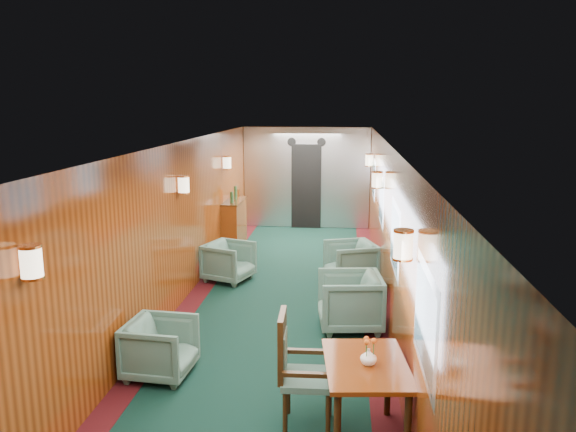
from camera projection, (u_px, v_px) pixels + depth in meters
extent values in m
plane|color=black|center=(277.00, 319.00, 7.79)|extent=(12.00, 12.00, 0.00)
cube|color=white|center=(276.00, 150.00, 7.32)|extent=(3.00, 12.00, 0.10)
cube|color=white|center=(276.00, 149.00, 7.32)|extent=(1.20, 12.00, 0.06)
cube|color=maroon|center=(307.00, 177.00, 13.40)|extent=(3.00, 0.10, 2.40)
cube|color=maroon|center=(168.00, 233.00, 7.70)|extent=(0.10, 12.00, 2.40)
cube|color=maroon|center=(389.00, 238.00, 7.40)|extent=(0.10, 12.00, 2.40)
cube|color=#370B0E|center=(182.00, 316.00, 7.93)|extent=(0.30, 12.00, 0.01)
cube|color=#370B0E|center=(375.00, 323.00, 7.66)|extent=(0.30, 12.00, 0.01)
cube|color=silver|center=(307.00, 178.00, 13.32)|extent=(2.98, 0.12, 2.38)
cube|color=black|center=(306.00, 187.00, 13.29)|extent=(0.70, 0.06, 2.00)
cylinder|color=black|center=(292.00, 142.00, 13.12)|extent=(0.20, 0.04, 0.20)
cylinder|color=black|center=(322.00, 142.00, 13.05)|extent=(0.20, 0.04, 0.20)
cube|color=silver|center=(425.00, 322.00, 3.94)|extent=(0.02, 1.10, 0.80)
cube|color=#3E585D|center=(424.00, 322.00, 3.94)|extent=(0.01, 0.96, 0.66)
cube|color=silver|center=(395.00, 238.00, 6.38)|extent=(0.02, 1.10, 0.80)
cube|color=#3E585D|center=(394.00, 238.00, 6.38)|extent=(0.01, 0.96, 0.66)
cube|color=silver|center=(382.00, 200.00, 8.82)|extent=(0.02, 1.10, 0.80)
cube|color=#3E585D|center=(381.00, 200.00, 8.82)|extent=(0.01, 0.96, 0.66)
cube|color=silver|center=(374.00, 179.00, 11.25)|extent=(0.02, 1.10, 0.80)
cube|color=#3E585D|center=(374.00, 179.00, 11.26)|extent=(0.01, 0.96, 0.66)
cylinder|color=beige|center=(31.00, 262.00, 4.16)|extent=(0.16, 0.16, 0.24)
cylinder|color=#D2863B|center=(33.00, 278.00, 4.19)|extent=(0.17, 0.17, 0.02)
cylinder|color=beige|center=(403.00, 245.00, 4.66)|extent=(0.16, 0.16, 0.24)
cylinder|color=#D2863B|center=(403.00, 259.00, 4.69)|extent=(0.17, 0.17, 0.02)
cylinder|color=beige|center=(184.00, 185.00, 8.06)|extent=(0.16, 0.16, 0.24)
cylinder|color=#D2863B|center=(184.00, 193.00, 8.08)|extent=(0.17, 0.17, 0.02)
cylinder|color=beige|center=(377.00, 180.00, 8.56)|extent=(0.16, 0.16, 0.24)
cylinder|color=#D2863B|center=(377.00, 188.00, 8.59)|extent=(0.17, 0.17, 0.02)
cylinder|color=beige|center=(227.00, 163.00, 10.98)|extent=(0.16, 0.16, 0.24)
cylinder|color=#D2863B|center=(227.00, 169.00, 11.01)|extent=(0.17, 0.17, 0.02)
cylinder|color=beige|center=(369.00, 160.00, 11.49)|extent=(0.16, 0.16, 0.24)
cylinder|color=#D2863B|center=(369.00, 166.00, 11.51)|extent=(0.17, 0.17, 0.02)
cube|color=maroon|center=(366.00, 365.00, 4.85)|extent=(0.81, 1.08, 0.04)
cylinder|color=#371F0C|center=(329.00, 381.00, 5.35)|extent=(0.06, 0.06, 0.72)
cylinder|color=#371F0C|center=(388.00, 381.00, 5.35)|extent=(0.06, 0.06, 0.72)
cube|color=#1D453E|center=(308.00, 379.00, 5.16)|extent=(0.48, 0.48, 0.06)
cube|color=#371F0C|center=(282.00, 345.00, 5.11)|extent=(0.06, 0.43, 0.61)
cube|color=#1D453E|center=(285.00, 351.00, 5.12)|extent=(0.03, 0.33, 0.37)
cube|color=#371F0C|center=(307.00, 375.00, 4.90)|extent=(0.43, 0.06, 0.04)
cube|color=#371F0C|center=(309.00, 351.00, 5.35)|extent=(0.43, 0.06, 0.04)
cylinder|color=#371F0C|center=(285.00, 414.00, 5.03)|extent=(0.04, 0.04, 0.44)
cylinder|color=#371F0C|center=(328.00, 416.00, 5.00)|extent=(0.04, 0.04, 0.44)
cylinder|color=#371F0C|center=(288.00, 392.00, 5.41)|extent=(0.04, 0.04, 0.44)
cylinder|color=#371F0C|center=(328.00, 394.00, 5.38)|extent=(0.04, 0.04, 0.44)
cube|color=maroon|center=(234.00, 225.00, 11.52)|extent=(0.33, 1.10, 0.99)
cube|color=#371F0C|center=(234.00, 201.00, 11.42)|extent=(0.35, 1.12, 0.02)
cylinder|color=#234726|center=(232.00, 197.00, 11.13)|extent=(0.07, 0.07, 0.22)
cylinder|color=#234726|center=(235.00, 193.00, 11.50)|extent=(0.06, 0.06, 0.28)
cylinder|color=#D2863B|center=(238.00, 193.00, 11.72)|extent=(0.08, 0.08, 0.18)
imported|color=white|center=(369.00, 357.00, 4.79)|extent=(0.16, 0.16, 0.15)
imported|color=#1D453E|center=(160.00, 348.00, 6.14)|extent=(0.76, 0.74, 0.64)
imported|color=#1D453E|center=(229.00, 262.00, 9.44)|extent=(0.92, 0.91, 0.66)
imported|color=#1D453E|center=(350.00, 301.00, 7.42)|extent=(0.91, 0.89, 0.75)
imported|color=#1D453E|center=(351.00, 262.00, 9.32)|extent=(0.97, 0.95, 0.70)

